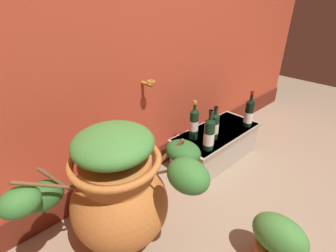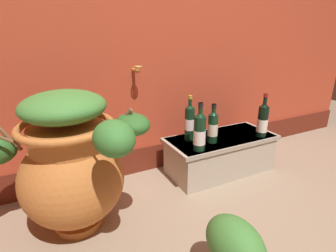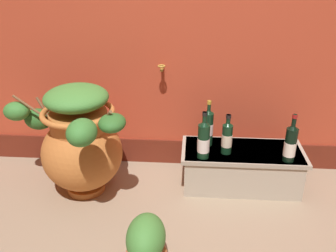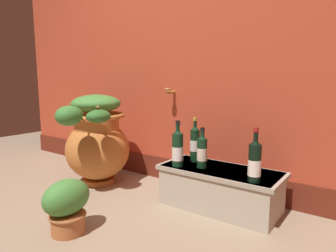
{
  "view_description": "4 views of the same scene",
  "coord_description": "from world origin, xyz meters",
  "px_view_note": "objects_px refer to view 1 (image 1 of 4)",
  "views": [
    {
      "loc": [
        -1.15,
        -0.25,
        1.34
      ],
      "look_at": [
        -0.17,
        0.78,
        0.58
      ],
      "focal_mm": 26.43,
      "sensor_mm": 36.0,
      "label": 1
    },
    {
      "loc": [
        -0.76,
        -0.67,
        1.04
      ],
      "look_at": [
        0.01,
        0.84,
        0.44
      ],
      "focal_mm": 28.52,
      "sensor_mm": 36.0,
      "label": 2
    },
    {
      "loc": [
        0.1,
        -1.44,
        1.52
      ],
      "look_at": [
        -0.06,
        0.74,
        0.49
      ],
      "focal_mm": 39.11,
      "sensor_mm": 36.0,
      "label": 3
    },
    {
      "loc": [
        1.33,
        -1.02,
        0.9
      ],
      "look_at": [
        -0.01,
        0.84,
        0.54
      ],
      "focal_mm": 32.04,
      "sensor_mm": 36.0,
      "label": 4
    }
  ],
  "objects_px": {
    "wine_bottle_right": "(249,113)",
    "wine_bottle_back": "(209,134)",
    "terracotta_urn": "(119,192)",
    "potted_shrub": "(278,241)",
    "wine_bottle_middle": "(194,123)",
    "wine_bottle_left": "(214,125)"
  },
  "relations": [
    {
      "from": "wine_bottle_right",
      "to": "wine_bottle_back",
      "type": "bearing_deg",
      "value": 179.57
    },
    {
      "from": "wine_bottle_right",
      "to": "wine_bottle_back",
      "type": "relative_size",
      "value": 1.01
    },
    {
      "from": "terracotta_urn",
      "to": "wine_bottle_back",
      "type": "relative_size",
      "value": 2.69
    },
    {
      "from": "potted_shrub",
      "to": "wine_bottle_back",
      "type": "bearing_deg",
      "value": 67.78
    },
    {
      "from": "wine_bottle_back",
      "to": "potted_shrub",
      "type": "distance_m",
      "value": 0.82
    },
    {
      "from": "wine_bottle_back",
      "to": "wine_bottle_right",
      "type": "bearing_deg",
      "value": -0.43
    },
    {
      "from": "wine_bottle_back",
      "to": "potted_shrub",
      "type": "bearing_deg",
      "value": -112.22
    },
    {
      "from": "wine_bottle_right",
      "to": "potted_shrub",
      "type": "distance_m",
      "value": 1.14
    },
    {
      "from": "wine_bottle_middle",
      "to": "wine_bottle_back",
      "type": "relative_size",
      "value": 1.02
    },
    {
      "from": "wine_bottle_middle",
      "to": "wine_bottle_right",
      "type": "distance_m",
      "value": 0.56
    },
    {
      "from": "potted_shrub",
      "to": "terracotta_urn",
      "type": "bearing_deg",
      "value": 127.44
    },
    {
      "from": "wine_bottle_middle",
      "to": "wine_bottle_left",
      "type": "bearing_deg",
      "value": -41.91
    },
    {
      "from": "terracotta_urn",
      "to": "wine_bottle_back",
      "type": "bearing_deg",
      "value": 2.15
    },
    {
      "from": "wine_bottle_middle",
      "to": "potted_shrub",
      "type": "relative_size",
      "value": 1.02
    },
    {
      "from": "wine_bottle_right",
      "to": "potted_shrub",
      "type": "relative_size",
      "value": 1.01
    },
    {
      "from": "terracotta_urn",
      "to": "wine_bottle_left",
      "type": "height_order",
      "value": "terracotta_urn"
    },
    {
      "from": "terracotta_urn",
      "to": "wine_bottle_right",
      "type": "bearing_deg",
      "value": 1.1
    },
    {
      "from": "wine_bottle_right",
      "to": "potted_shrub",
      "type": "bearing_deg",
      "value": -140.01
    },
    {
      "from": "wine_bottle_right",
      "to": "wine_bottle_left",
      "type": "bearing_deg",
      "value": 169.5
    },
    {
      "from": "terracotta_urn",
      "to": "wine_bottle_middle",
      "type": "distance_m",
      "value": 0.88
    },
    {
      "from": "wine_bottle_left",
      "to": "potted_shrub",
      "type": "relative_size",
      "value": 0.87
    },
    {
      "from": "wine_bottle_middle",
      "to": "wine_bottle_back",
      "type": "bearing_deg",
      "value": -100.46
    }
  ]
}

